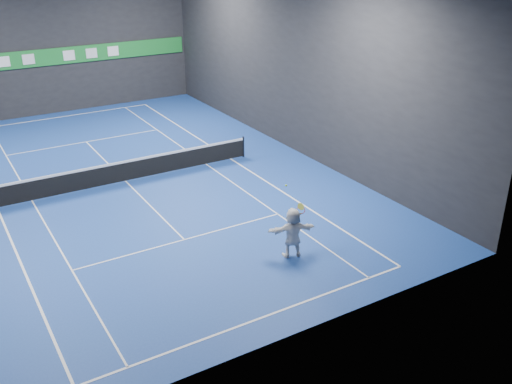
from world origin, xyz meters
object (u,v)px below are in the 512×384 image
tennis_racket (301,211)px  player (293,233)px  tennis_net (125,170)px  tennis_ball (286,185)px

tennis_racket → player: bearing=-172.0°
tennis_net → tennis_racket: tennis_racket is taller
player → tennis_ball: 1.79m
player → tennis_racket: (0.34, 0.05, 0.74)m
tennis_net → player: bearing=-73.6°
tennis_ball → tennis_net: bearing=105.3°
player → tennis_ball: tennis_ball is taller
tennis_net → tennis_racket: (3.10, -9.34, 1.11)m
tennis_ball → tennis_racket: bearing=-9.3°
player → tennis_racket: tennis_racket is taller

